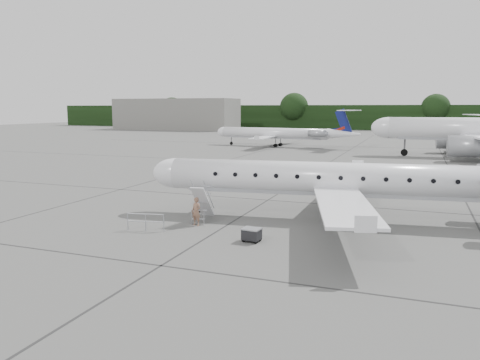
% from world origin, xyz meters
% --- Properties ---
extents(ground, '(320.00, 320.00, 0.00)m').
position_xyz_m(ground, '(0.00, 0.00, 0.00)').
color(ground, '#555553').
rests_on(ground, ground).
extents(treeline, '(260.00, 4.00, 8.00)m').
position_xyz_m(treeline, '(0.00, 130.00, 4.00)').
color(treeline, black).
rests_on(treeline, ground).
extents(terminal_building, '(40.00, 14.00, 10.00)m').
position_xyz_m(terminal_building, '(-70.00, 110.00, 5.00)').
color(terminal_building, slate).
rests_on(terminal_building, ground).
extents(main_regional_jet, '(31.36, 24.41, 7.40)m').
position_xyz_m(main_regional_jet, '(0.18, 2.29, 3.70)').
color(main_regional_jet, silver).
rests_on(main_regional_jet, ground).
extents(airstair, '(1.14, 2.38, 2.32)m').
position_xyz_m(airstair, '(-8.11, -1.06, 1.16)').
color(airstair, silver).
rests_on(airstair, ground).
extents(passenger, '(0.71, 0.54, 1.74)m').
position_xyz_m(passenger, '(-7.94, -2.34, 0.87)').
color(passenger, '#845C48').
rests_on(passenger, ground).
extents(safety_railing, '(2.17, 0.54, 1.00)m').
position_xyz_m(safety_railing, '(-10.17, -4.50, 0.50)').
color(safety_railing, '#989AA0').
rests_on(safety_railing, ground).
extents(baggage_cart, '(0.99, 0.83, 0.80)m').
position_xyz_m(baggage_cart, '(-3.62, -4.44, 0.40)').
color(baggage_cart, black).
rests_on(baggage_cart, ground).
extents(bg_regional_left, '(27.96, 21.40, 6.87)m').
position_xyz_m(bg_regional_left, '(-20.53, 55.96, 3.44)').
color(bg_regional_left, silver).
rests_on(bg_regional_left, ground).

